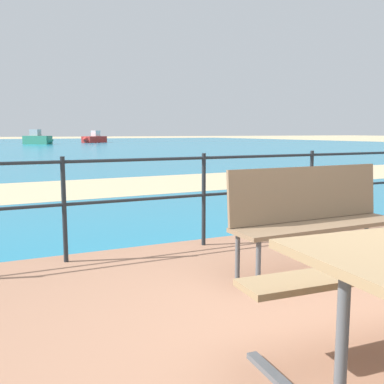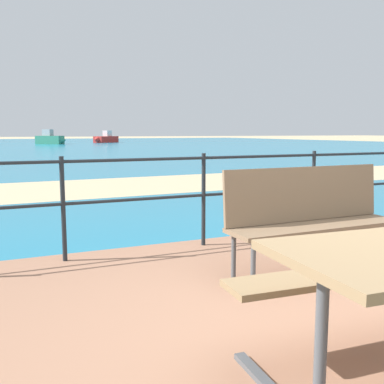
{
  "view_description": "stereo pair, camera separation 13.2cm",
  "coord_description": "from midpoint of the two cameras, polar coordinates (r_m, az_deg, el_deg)",
  "views": [
    {
      "loc": [
        -2.18,
        -1.88,
        1.29
      ],
      "look_at": [
        -0.08,
        2.48,
        0.64
      ],
      "focal_mm": 41.65,
      "sensor_mm": 36.0,
      "label": 1
    },
    {
      "loc": [
        -2.06,
        -1.94,
        1.29
      ],
      "look_at": [
        -0.08,
        2.48,
        0.64
      ],
      "focal_mm": 41.65,
      "sensor_mm": 36.0,
      "label": 2
    }
  ],
  "objects": [
    {
      "name": "ground_plane",
      "position": [
        3.13,
        22.68,
        -17.29
      ],
      "size": [
        240.0,
        240.0,
        0.0
      ],
      "primitive_type": "plane",
      "color": "tan"
    },
    {
      "name": "patio_paving",
      "position": [
        3.12,
        22.71,
        -16.79
      ],
      "size": [
        6.4,
        5.2,
        0.06
      ],
      "primitive_type": "cube",
      "color": "#996B51",
      "rests_on": "ground"
    },
    {
      "name": "sea_water",
      "position": [
        41.98,
        -21.28,
        5.44
      ],
      "size": [
        90.0,
        90.0,
        0.01
      ],
      "primitive_type": "cube",
      "color": "teal",
      "rests_on": "ground"
    },
    {
      "name": "beach_strip",
      "position": [
        10.56,
        -12.35,
        0.55
      ],
      "size": [
        54.09,
        5.42,
        0.01
      ],
      "primitive_type": "cube",
      "rotation": [
        0.0,
        0.0,
        0.03
      ],
      "color": "tan",
      "rests_on": "ground"
    },
    {
      "name": "park_bench",
      "position": [
        4.05,
        15.87,
        -2.4
      ],
      "size": [
        1.64,
        0.43,
        0.92
      ],
      "rotation": [
        0.0,
        0.0,
        0.01
      ],
      "color": "#7A6047",
      "rests_on": "patio_paving"
    },
    {
      "name": "railing_fence",
      "position": [
        4.8,
        2.28,
        0.65
      ],
      "size": [
        5.94,
        0.04,
        1.0
      ],
      "color": "#1E2328",
      "rests_on": "patio_paving"
    },
    {
      "name": "boat_near",
      "position": [
        54.91,
        -10.92,
        6.72
      ],
      "size": [
        3.72,
        3.67,
        1.43
      ],
      "rotation": [
        0.0,
        0.0,
        3.92
      ],
      "color": "red",
      "rests_on": "sea_water"
    },
    {
      "name": "boat_mid",
      "position": [
        48.97,
        -17.56,
        6.49
      ],
      "size": [
        3.14,
        2.87,
        1.53
      ],
      "rotation": [
        0.0,
        0.0,
        5.58
      ],
      "color": "#338466",
      "rests_on": "sea_water"
    }
  ]
}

